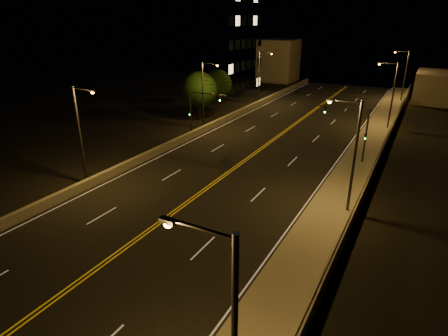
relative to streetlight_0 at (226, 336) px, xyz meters
The scene contains 23 objects.
ground 12.59m from the streetlight_0, behind, with size 160.00×160.00×0.00m, color black.
road 23.20m from the streetlight_0, 120.55° to the left, with size 18.00×120.00×0.02m, color black.
sidewalk 20.13m from the streetlight_0, 92.09° to the left, with size 3.60×120.00×0.30m, color gray.
curb 20.30m from the streetlight_0, 97.54° to the left, with size 0.14×120.00×0.15m, color gray.
parapet_wall 19.99m from the streetlight_0, 87.24° to the left, with size 0.30×120.00×1.00m, color gray.
jersey_barrier 28.89m from the streetlight_0, 136.84° to the left, with size 0.45×120.00×0.81m, color gray.
distant_building_right 68.76m from the streetlight_0, 85.84° to the left, with size 6.00×10.00×5.24m, color gray.
distant_building_left 82.30m from the streetlight_0, 109.53° to the left, with size 8.00×8.00×9.35m, color gray.
parapet_rail 19.88m from the streetlight_0, 87.24° to the left, with size 0.06×0.06×120.00m, color black.
lane_markings 23.14m from the streetlight_0, 120.65° to the left, with size 17.32×116.00×0.00m.
streetlight_0 is the anchor object (origin of this frame).
streetlight_1 19.22m from the streetlight_0, 90.00° to the left, with size 2.55×0.28×8.75m.
streetlight_2 45.47m from the streetlight_0, 90.00° to the left, with size 2.55×0.28×8.75m.
streetlight_3 65.53m from the streetlight_0, 90.00° to the left, with size 2.55×0.28×8.75m.
streetlight_4 25.51m from the streetlight_0, 147.12° to the left, with size 2.55×0.28×8.75m.
streetlight_5 40.41m from the streetlight_0, 122.01° to the left, with size 2.55×0.28×8.75m.
streetlight_6 56.76m from the streetlight_0, 112.17° to the left, with size 2.55×0.28×8.75m.
traffic_signal_right 30.64m from the streetlight_0, 92.90° to the left, with size 5.11×0.31×5.78m.
traffic_signal_left 36.70m from the streetlight_0, 123.56° to the left, with size 5.11×0.31×5.78m.
overhead_wires 31.29m from the streetlight_0, 111.65° to the left, with size 22.00×0.03×0.83m.
building_tower 68.72m from the streetlight_0, 123.95° to the left, with size 24.00×15.00×31.93m.
tree_0 45.20m from the streetlight_0, 122.97° to the left, with size 5.15×5.15×6.97m.
tree_1 53.02m from the streetlight_0, 119.53° to the left, with size 4.59×4.59×6.22m.
Camera 1 is at (15.53, -7.06, 13.99)m, focal length 30.00 mm.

